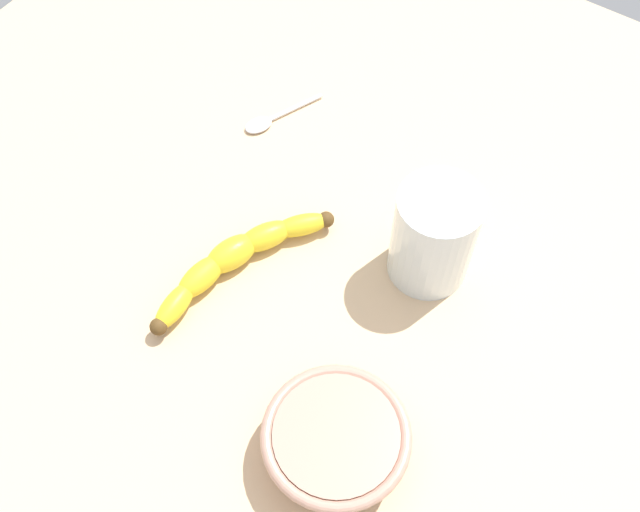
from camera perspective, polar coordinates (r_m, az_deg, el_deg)
wooden_tabletop at (r=83.04cm, az=-1.48°, el=-1.90°), size 120.00×120.00×3.00cm
banana at (r=81.27cm, az=-6.53°, el=-0.18°), size 22.88×9.92×3.40cm
smoothie_glass at (r=78.26cm, az=8.71°, el=1.37°), size 8.83×8.83×12.31cm
ceramic_bowl at (r=70.72cm, az=1.23°, el=-14.09°), size 13.93×13.93×5.31cm
teaspoon at (r=94.54cm, az=-4.41°, el=10.21°), size 10.87×5.73×0.80cm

